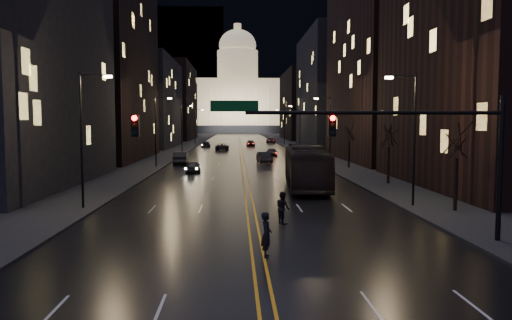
{
  "coord_description": "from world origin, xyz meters",
  "views": [
    {
      "loc": [
        -0.93,
        -22.88,
        5.78
      ],
      "look_at": [
        0.42,
        10.9,
        3.19
      ],
      "focal_mm": 35.0,
      "sensor_mm": 36.0,
      "label": 1
    }
  ],
  "objects": [
    {
      "name": "road",
      "position": [
        0.0,
        130.0,
        0.01
      ],
      "size": [
        20.0,
        320.0,
        0.02
      ],
      "primitive_type": "cube",
      "color": "black",
      "rests_on": "ground"
    },
    {
      "name": "bus",
      "position": [
        5.16,
        19.93,
        1.89
      ],
      "size": [
        4.06,
        13.77,
        3.79
      ],
      "primitive_type": "imported",
      "rotation": [
        0.0,
        0.0,
        -0.07
      ],
      "color": "black",
      "rests_on": "ground"
    },
    {
      "name": "building_right_near",
      "position": [
        21.0,
        20.0,
        12.0
      ],
      "size": [
        12.0,
        26.0,
        24.0
      ],
      "primitive_type": "cube",
      "color": "black",
      "rests_on": "ground"
    },
    {
      "name": "receding_car_c",
      "position": [
        2.5,
        94.29,
        0.7
      ],
      "size": [
        2.01,
        4.85,
        1.4
      ],
      "primitive_type": "imported",
      "rotation": [
        0.0,
        0.0,
        0.01
      ],
      "color": "black",
      "rests_on": "ground"
    },
    {
      "name": "pedestrian_b",
      "position": [
        1.71,
        5.0,
        0.92
      ],
      "size": [
        0.81,
        1.02,
        1.85
      ],
      "primitive_type": "imported",
      "rotation": [
        0.0,
        0.0,
        1.97
      ],
      "color": "black",
      "rests_on": "ground"
    },
    {
      "name": "streetlamp_left_near",
      "position": [
        -10.81,
        10.0,
        5.08
      ],
      "size": [
        2.13,
        0.25,
        9.0
      ],
      "color": "black",
      "rests_on": "ground"
    },
    {
      "name": "streetlamp_right_far",
      "position": [
        10.81,
        70.0,
        5.08
      ],
      "size": [
        2.13,
        0.25,
        9.0
      ],
      "color": "black",
      "rests_on": "ground"
    },
    {
      "name": "streetlamp_right_dist",
      "position": [
        10.81,
        100.0,
        5.08
      ],
      "size": [
        2.13,
        0.25,
        9.0
      ],
      "color": "black",
      "rests_on": "ground"
    },
    {
      "name": "traffic_signal",
      "position": [
        5.91,
        -0.0,
        5.1
      ],
      "size": [
        17.29,
        0.45,
        7.0
      ],
      "color": "black",
      "rests_on": "ground"
    },
    {
      "name": "center_line",
      "position": [
        0.0,
        130.0,
        0.03
      ],
      "size": [
        0.62,
        320.0,
        0.01
      ],
      "primitive_type": "cube",
      "color": "orange",
      "rests_on": "road"
    },
    {
      "name": "oncoming_car_c",
      "position": [
        -3.74,
        78.55,
        0.74
      ],
      "size": [
        2.73,
        5.44,
        1.48
      ],
      "primitive_type": "imported",
      "rotation": [
        0.0,
        0.0,
        3.09
      ],
      "color": "black",
      "rests_on": "ground"
    },
    {
      "name": "receding_car_b",
      "position": [
        4.95,
        58.98,
        0.75
      ],
      "size": [
        1.98,
        4.49,
        1.51
      ],
      "primitive_type": "imported",
      "rotation": [
        0.0,
        0.0,
        -0.05
      ],
      "color": "black",
      "rests_on": "ground"
    },
    {
      "name": "sidewalk_right",
      "position": [
        14.0,
        130.0,
        0.08
      ],
      "size": [
        8.0,
        320.0,
        0.16
      ],
      "primitive_type": "cube",
      "color": "black",
      "rests_on": "ground"
    },
    {
      "name": "tree_right_near",
      "position": [
        13.0,
        8.0,
        4.53
      ],
      "size": [
        2.4,
        2.4,
        6.65
      ],
      "color": "black",
      "rests_on": "ground"
    },
    {
      "name": "tree_right_far",
      "position": [
        13.0,
        38.0,
        4.53
      ],
      "size": [
        2.4,
        2.4,
        6.65
      ],
      "color": "black",
      "rests_on": "ground"
    },
    {
      "name": "streetlamp_left_dist",
      "position": [
        -10.81,
        100.0,
        5.08
      ],
      "size": [
        2.13,
        0.25,
        9.0
      ],
      "color": "black",
      "rests_on": "ground"
    },
    {
      "name": "tree_right_mid",
      "position": [
        13.0,
        22.0,
        4.53
      ],
      "size": [
        2.4,
        2.4,
        6.65
      ],
      "color": "black",
      "rests_on": "ground"
    },
    {
      "name": "building_right_dist",
      "position": [
        21.0,
        140.0,
        11.0
      ],
      "size": [
        12.0,
        40.0,
        22.0
      ],
      "primitive_type": "cube",
      "color": "black",
      "rests_on": "ground"
    },
    {
      "name": "sidewalk_left",
      "position": [
        -14.0,
        130.0,
        0.08
      ],
      "size": [
        8.0,
        320.0,
        0.16
      ],
      "primitive_type": "cube",
      "color": "black",
      "rests_on": "ground"
    },
    {
      "name": "receding_car_d",
      "position": [
        8.5,
        112.17,
        0.72
      ],
      "size": [
        2.66,
        5.29,
        1.44
      ],
      "primitive_type": "imported",
      "rotation": [
        0.0,
        0.0,
        -0.05
      ],
      "color": "black",
      "rests_on": "ground"
    },
    {
      "name": "building_left_dist",
      "position": [
        -21.0,
        140.0,
        12.0
      ],
      "size": [
        12.0,
        40.0,
        24.0
      ],
      "primitive_type": "cube",
      "color": "black",
      "rests_on": "ground"
    },
    {
      "name": "building_right_mid",
      "position": [
        21.0,
        92.0,
        13.0
      ],
      "size": [
        12.0,
        34.0,
        26.0
      ],
      "primitive_type": "cube",
      "color": "black",
      "rests_on": "ground"
    },
    {
      "name": "building_left_near",
      "position": [
        -21.0,
        22.0,
        11.0
      ],
      "size": [
        12.0,
        28.0,
        22.0
      ],
      "primitive_type": "cube",
      "color": "black",
      "rests_on": "ground"
    },
    {
      "name": "streetlamp_right_mid",
      "position": [
        10.81,
        40.0,
        5.08
      ],
      "size": [
        2.13,
        0.25,
        9.0
      ],
      "color": "black",
      "rests_on": "ground"
    },
    {
      "name": "pedestrian_a",
      "position": [
        0.35,
        -2.0,
        0.98
      ],
      "size": [
        0.49,
        0.73,
        1.96
      ],
      "primitive_type": "imported",
      "rotation": [
        0.0,
        0.0,
        1.54
      ],
      "color": "black",
      "rests_on": "ground"
    },
    {
      "name": "mountain_ridge",
      "position": [
        40.0,
        380.0,
        65.0
      ],
      "size": [
        520.0,
        60.0,
        130.0
      ],
      "primitive_type": "cube",
      "color": "black",
      "rests_on": "ground"
    },
    {
      "name": "ground",
      "position": [
        0.0,
        0.0,
        0.0
      ],
      "size": [
        900.0,
        900.0,
        0.0
      ],
      "primitive_type": "plane",
      "color": "black",
      "rests_on": "ground"
    },
    {
      "name": "streetlamp_right_near",
      "position": [
        10.81,
        10.0,
        5.08
      ],
      "size": [
        2.13,
        0.25,
        9.0
      ],
      "color": "black",
      "rests_on": "ground"
    },
    {
      "name": "receding_car_a",
      "position": [
        3.02,
        46.73,
        0.78
      ],
      "size": [
        2.12,
        4.88,
        1.56
      ],
      "primitive_type": "imported",
      "rotation": [
        0.0,
        0.0,
        0.1
      ],
      "color": "black",
      "rests_on": "ground"
    },
    {
      "name": "oncoming_car_d",
      "position": [
        -7.87,
        90.53,
        0.7
      ],
      "size": [
        2.6,
        5.03,
        1.39
      ],
      "primitive_type": "imported",
      "rotation": [
        0.0,
        0.0,
        3.28
      ],
      "color": "black",
      "rests_on": "ground"
    },
    {
      "name": "oncoming_car_a",
      "position": [
        -5.84,
        33.54,
        0.72
      ],
      "size": [
        2.17,
        4.38,
        1.44
      ],
      "primitive_type": "imported",
      "rotation": [
        0.0,
        0.0,
        3.26
      ],
      "color": "black",
      "rests_on": "ground"
    },
    {
      "name": "streetlamp_left_mid",
      "position": [
        -10.81,
        40.0,
        5.08
      ],
      "size": [
        2.13,
        0.25,
        9.0
      ],
      "color": "black",
      "rests_on": "ground"
    },
    {
      "name": "building_left_mid",
      "position": [
        -21.0,
        54.0,
        14.0
      ],
      "size": [
        12.0,
        30.0,
        28.0
      ],
      "primitive_type": "cube",
      "color": "black",
      "rests_on": "ground"
    },
    {
      "name": "building_right_tall",
      "position": [
        21.0,
        50.0,
        19.0
      ],
      "size": [
        12.0,
        30.0,
        38.0
      ],
      "primitive_type": "cube",
      "color": "black",
      "rests_on": "ground"
    },
    {
      "name": "oncoming_car_b",
      "position": [
        -8.5,
        45.25,
        0.86
      ],
      "size": [
        2.15,
        5.33,
        1.72
      ],
      "primitive_type": "imported",
      "rotation": [
        0.0,
        0.0,
        3.2
      ],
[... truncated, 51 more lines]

